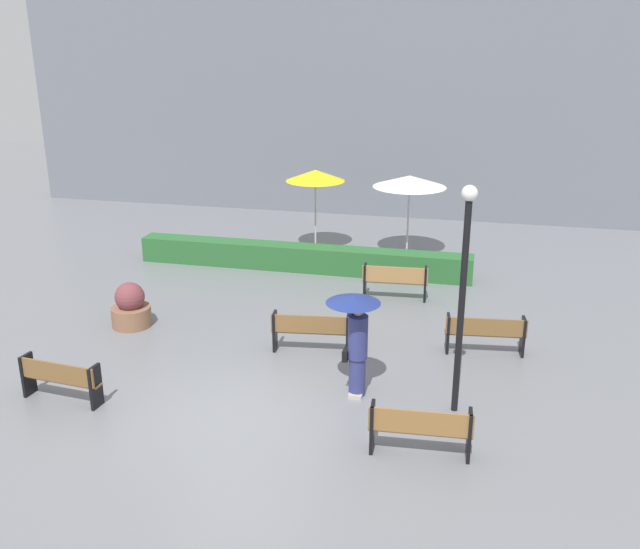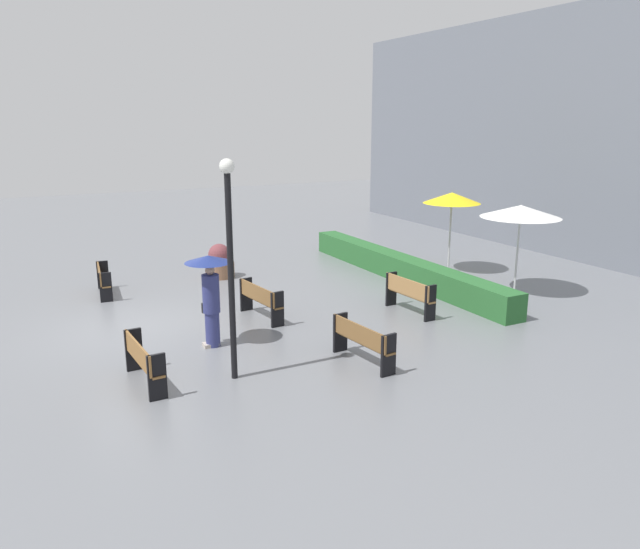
# 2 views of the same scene
# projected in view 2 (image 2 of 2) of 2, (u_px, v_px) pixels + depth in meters

# --- Properties ---
(ground_plane) EXTENTS (60.00, 60.00, 0.00)m
(ground_plane) POSITION_uv_depth(u_px,v_px,m) (138.00, 328.00, 14.76)
(ground_plane) COLOR slate
(bench_near_right) EXTENTS (1.72, 0.45, 0.88)m
(bench_near_right) POSITION_uv_depth(u_px,v_px,m) (143.00, 359.00, 11.48)
(bench_near_right) COLOR olive
(bench_near_right) RESTS_ON ground
(bench_near_left) EXTENTS (1.68, 0.49, 0.84)m
(bench_near_left) POSITION_uv_depth(u_px,v_px,m) (103.00, 278.00, 17.45)
(bench_near_left) COLOR brown
(bench_near_left) RESTS_ON ground
(bench_mid_center) EXTENTS (1.76, 0.55, 0.89)m
(bench_mid_center) POSITION_uv_depth(u_px,v_px,m) (260.00, 298.00, 15.35)
(bench_mid_center) COLOR brown
(bench_mid_center) RESTS_ON ground
(bench_back_row) EXTENTS (1.72, 0.45, 0.93)m
(bench_back_row) POSITION_uv_depth(u_px,v_px,m) (409.00, 293.00, 15.78)
(bench_back_row) COLOR #9E7242
(bench_back_row) RESTS_ON ground
(bench_far_right) EXTENTS (1.75, 0.54, 0.86)m
(bench_far_right) POSITION_uv_depth(u_px,v_px,m) (362.00, 340.00, 12.50)
(bench_far_right) COLOR brown
(bench_far_right) RESTS_ON ground
(pedestrian_with_umbrella) EXTENTS (1.03, 1.03, 2.06)m
(pedestrian_with_umbrella) POSITION_uv_depth(u_px,v_px,m) (210.00, 287.00, 13.30)
(pedestrian_with_umbrella) COLOR navy
(pedestrian_with_umbrella) RESTS_ON ground
(planter_pot) EXTENTS (0.94, 0.94, 1.09)m
(planter_pot) POSITION_uv_depth(u_px,v_px,m) (220.00, 263.00, 19.48)
(planter_pot) COLOR brown
(planter_pot) RESTS_ON ground
(lamp_post) EXTENTS (0.28, 0.28, 4.25)m
(lamp_post) POSITION_uv_depth(u_px,v_px,m) (230.00, 249.00, 11.28)
(lamp_post) COLOR black
(lamp_post) RESTS_ON ground
(patio_umbrella_yellow) EXTENTS (1.86, 1.86, 2.65)m
(patio_umbrella_yellow) POSITION_uv_depth(u_px,v_px,m) (452.00, 198.00, 19.64)
(patio_umbrella_yellow) COLOR silver
(patio_umbrella_yellow) RESTS_ON ground
(patio_umbrella_white) EXTENTS (2.25, 2.25, 2.59)m
(patio_umbrella_white) POSITION_uv_depth(u_px,v_px,m) (521.00, 211.00, 17.14)
(patio_umbrella_white) COLOR silver
(patio_umbrella_white) RESTS_ON ground
(hedge_strip) EXTENTS (9.98, 0.70, 0.75)m
(hedge_strip) POSITION_uv_depth(u_px,v_px,m) (401.00, 268.00, 19.24)
(hedge_strip) COLOR #28602D
(hedge_strip) RESTS_ON ground
(building_facade) EXTENTS (28.00, 1.20, 8.82)m
(building_facade) POSITION_uv_depth(u_px,v_px,m) (603.00, 135.00, 20.82)
(building_facade) COLOR slate
(building_facade) RESTS_ON ground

